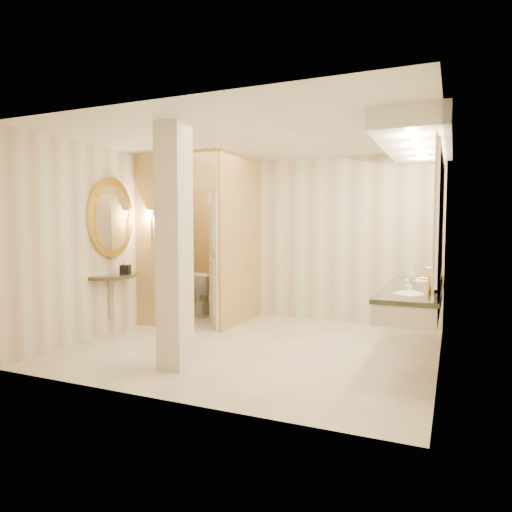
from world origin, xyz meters
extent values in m
plane|color=white|center=(0.00, 0.00, 0.00)|extent=(4.50, 4.50, 0.00)
plane|color=silver|center=(0.00, 0.00, 2.70)|extent=(4.50, 4.50, 0.00)
cube|color=beige|center=(0.00, 2.00, 1.35)|extent=(4.50, 0.02, 2.70)
cube|color=beige|center=(0.00, -2.00, 1.35)|extent=(4.50, 0.02, 2.70)
cube|color=beige|center=(-2.25, 0.00, 1.35)|extent=(0.02, 4.00, 2.70)
cube|color=beige|center=(2.25, 0.00, 1.35)|extent=(0.02, 4.00, 2.70)
cube|color=tan|center=(-0.80, 1.25, 1.35)|extent=(0.10, 1.50, 2.70)
cube|color=tan|center=(-1.93, 0.50, 1.35)|extent=(0.65, 0.10, 2.70)
cube|color=tan|center=(-1.20, 0.50, 2.40)|extent=(0.80, 0.10, 0.60)
cube|color=beige|center=(-1.04, 0.82, 1.05)|extent=(0.52, 0.67, 2.10)
cylinder|color=gold|center=(-1.93, 0.43, 1.55)|extent=(0.03, 0.03, 0.30)
cone|color=beige|center=(-1.93, 0.43, 1.75)|extent=(0.14, 0.14, 0.14)
cube|color=beige|center=(1.95, 0.25, 0.73)|extent=(0.60, 2.30, 0.24)
cube|color=black|center=(1.95, 0.25, 0.85)|extent=(0.64, 2.34, 0.05)
cube|color=black|center=(2.23, 0.25, 0.92)|extent=(0.03, 2.30, 0.10)
ellipsoid|color=white|center=(1.95, -0.38, 0.83)|extent=(0.40, 0.44, 0.15)
cylinder|color=gold|center=(2.15, -0.38, 0.96)|extent=(0.03, 0.03, 0.22)
ellipsoid|color=white|center=(1.95, 0.87, 0.83)|extent=(0.40, 0.44, 0.15)
cylinder|color=gold|center=(2.15, 0.87, 0.96)|extent=(0.03, 0.03, 0.22)
cube|color=white|center=(2.23, 0.25, 1.70)|extent=(0.03, 2.30, 1.40)
cube|color=beige|center=(1.95, 0.25, 2.59)|extent=(0.75, 2.50, 0.22)
cylinder|color=black|center=(-2.23, -0.14, 0.85)|extent=(0.89, 0.89, 0.05)
cube|color=beige|center=(-2.19, -0.14, 0.55)|extent=(0.10, 0.10, 0.60)
cylinder|color=gold|center=(-2.21, -0.14, 1.70)|extent=(0.07, 0.89, 0.89)
cylinder|color=white|center=(-2.17, -0.14, 1.70)|extent=(0.02, 0.71, 0.71)
cube|color=beige|center=(-0.45, -1.16, 1.35)|extent=(0.31, 0.31, 2.70)
cube|color=black|center=(-2.04, -0.06, 0.94)|extent=(0.17, 0.17, 0.13)
imported|color=white|center=(-1.58, 1.58, 0.39)|extent=(0.53, 0.81, 0.77)
imported|color=beige|center=(1.91, 0.59, 0.95)|extent=(0.07, 0.07, 0.15)
imported|color=silver|center=(1.93, -0.19, 0.93)|extent=(0.10, 0.10, 0.10)
imported|color=#C6B28C|center=(1.90, 0.63, 0.99)|extent=(0.09, 0.09, 0.24)
camera|label=1|loc=(2.37, -5.39, 1.60)|focal=32.00mm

